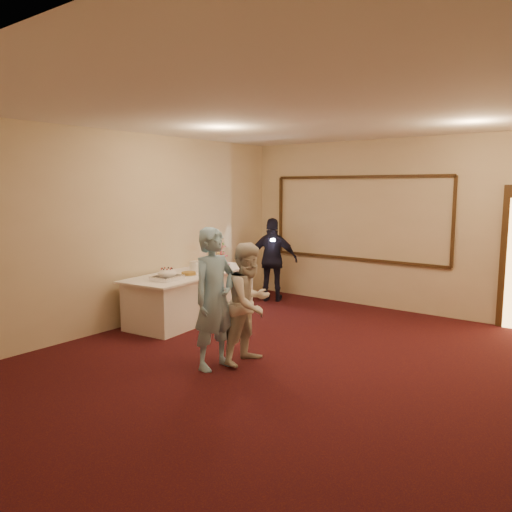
{
  "coord_description": "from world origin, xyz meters",
  "views": [
    {
      "loc": [
        3.24,
        -4.91,
        2.16
      ],
      "look_at": [
        -1.19,
        0.92,
        1.15
      ],
      "focal_mm": 35.0,
      "sensor_mm": 36.0,
      "label": 1
    }
  ],
  "objects_px": {
    "buffet_table": "(193,295)",
    "plate_stack_b": "(214,266)",
    "pavlova_tray": "(167,275)",
    "plate_stack_a": "(196,266)",
    "tart": "(189,274)",
    "guest": "(273,260)",
    "man": "(214,299)",
    "woman": "(249,303)",
    "cupcake_stand": "(221,256)"
  },
  "relations": [
    {
      "from": "pavlova_tray",
      "to": "buffet_table",
      "type": "bearing_deg",
      "value": 104.13
    },
    {
      "from": "guest",
      "to": "woman",
      "type": "bearing_deg",
      "value": 93.89
    },
    {
      "from": "woman",
      "to": "pavlova_tray",
      "type": "bearing_deg",
      "value": 78.67
    },
    {
      "from": "tart",
      "to": "plate_stack_a",
      "type": "bearing_deg",
      "value": 117.42
    },
    {
      "from": "buffet_table",
      "to": "pavlova_tray",
      "type": "bearing_deg",
      "value": -75.87
    },
    {
      "from": "cupcake_stand",
      "to": "plate_stack_a",
      "type": "bearing_deg",
      "value": -80.74
    },
    {
      "from": "tart",
      "to": "man",
      "type": "distance_m",
      "value": 2.09
    },
    {
      "from": "plate_stack_a",
      "to": "tart",
      "type": "bearing_deg",
      "value": -62.58
    },
    {
      "from": "buffet_table",
      "to": "plate_stack_b",
      "type": "bearing_deg",
      "value": 61.85
    },
    {
      "from": "cupcake_stand",
      "to": "tart",
      "type": "height_order",
      "value": "cupcake_stand"
    },
    {
      "from": "plate_stack_b",
      "to": "woman",
      "type": "xyz_separation_m",
      "value": [
        1.89,
        -1.44,
        -0.1
      ]
    },
    {
      "from": "buffet_table",
      "to": "plate_stack_a",
      "type": "distance_m",
      "value": 0.48
    },
    {
      "from": "buffet_table",
      "to": "woman",
      "type": "distance_m",
      "value": 2.37
    },
    {
      "from": "buffet_table",
      "to": "plate_stack_a",
      "type": "xyz_separation_m",
      "value": [
        -0.01,
        0.08,
        0.47
      ]
    },
    {
      "from": "woman",
      "to": "guest",
      "type": "height_order",
      "value": "guest"
    },
    {
      "from": "cupcake_stand",
      "to": "tart",
      "type": "relative_size",
      "value": 1.68
    },
    {
      "from": "buffet_table",
      "to": "woman",
      "type": "xyz_separation_m",
      "value": [
        2.06,
        -1.11,
        0.36
      ]
    },
    {
      "from": "pavlova_tray",
      "to": "woman",
      "type": "relative_size",
      "value": 0.33
    },
    {
      "from": "tart",
      "to": "guest",
      "type": "xyz_separation_m",
      "value": [
        0.16,
        2.1,
        -0.0
      ]
    },
    {
      "from": "man",
      "to": "woman",
      "type": "bearing_deg",
      "value": -23.36
    },
    {
      "from": "guest",
      "to": "buffet_table",
      "type": "bearing_deg",
      "value": 53.45
    },
    {
      "from": "woman",
      "to": "guest",
      "type": "distance_m",
      "value": 3.43
    },
    {
      "from": "plate_stack_a",
      "to": "guest",
      "type": "relative_size",
      "value": 0.13
    },
    {
      "from": "pavlova_tray",
      "to": "plate_stack_b",
      "type": "relative_size",
      "value": 2.54
    },
    {
      "from": "buffet_table",
      "to": "man",
      "type": "bearing_deg",
      "value": -39.23
    },
    {
      "from": "buffet_table",
      "to": "cupcake_stand",
      "type": "height_order",
      "value": "cupcake_stand"
    },
    {
      "from": "buffet_table",
      "to": "woman",
      "type": "height_order",
      "value": "woman"
    },
    {
      "from": "plate_stack_b",
      "to": "tart",
      "type": "bearing_deg",
      "value": -90.67
    },
    {
      "from": "plate_stack_a",
      "to": "plate_stack_b",
      "type": "distance_m",
      "value": 0.31
    },
    {
      "from": "tart",
      "to": "plate_stack_b",
      "type": "bearing_deg",
      "value": 89.33
    },
    {
      "from": "pavlova_tray",
      "to": "guest",
      "type": "bearing_deg",
      "value": 86.86
    },
    {
      "from": "plate_stack_b",
      "to": "plate_stack_a",
      "type": "bearing_deg",
      "value": -126.39
    },
    {
      "from": "man",
      "to": "guest",
      "type": "relative_size",
      "value": 1.07
    },
    {
      "from": "pavlova_tray",
      "to": "woman",
      "type": "height_order",
      "value": "woman"
    },
    {
      "from": "buffet_table",
      "to": "guest",
      "type": "height_order",
      "value": "guest"
    },
    {
      "from": "tart",
      "to": "guest",
      "type": "bearing_deg",
      "value": 85.76
    },
    {
      "from": "plate_stack_b",
      "to": "tart",
      "type": "distance_m",
      "value": 0.59
    },
    {
      "from": "man",
      "to": "plate_stack_b",
      "type": "bearing_deg",
      "value": 47.81
    },
    {
      "from": "buffet_table",
      "to": "cupcake_stand",
      "type": "distance_m",
      "value": 1.04
    },
    {
      "from": "cupcake_stand",
      "to": "plate_stack_a",
      "type": "relative_size",
      "value": 2.15
    },
    {
      "from": "buffet_table",
      "to": "pavlova_tray",
      "type": "distance_m",
      "value": 0.88
    },
    {
      "from": "cupcake_stand",
      "to": "woman",
      "type": "bearing_deg",
      "value": -42.12
    },
    {
      "from": "plate_stack_a",
      "to": "woman",
      "type": "distance_m",
      "value": 2.39
    },
    {
      "from": "buffet_table",
      "to": "cupcake_stand",
      "type": "relative_size",
      "value": 5.77
    },
    {
      "from": "plate_stack_b",
      "to": "man",
      "type": "distance_m",
      "value": 2.48
    },
    {
      "from": "cupcake_stand",
      "to": "man",
      "type": "relative_size",
      "value": 0.27
    },
    {
      "from": "plate_stack_a",
      "to": "plate_stack_b",
      "type": "bearing_deg",
      "value": 53.61
    },
    {
      "from": "plate_stack_a",
      "to": "tart",
      "type": "height_order",
      "value": "plate_stack_a"
    },
    {
      "from": "buffet_table",
      "to": "plate_stack_b",
      "type": "relative_size",
      "value": 13.48
    },
    {
      "from": "buffet_table",
      "to": "guest",
      "type": "relative_size",
      "value": 1.65
    }
  ]
}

